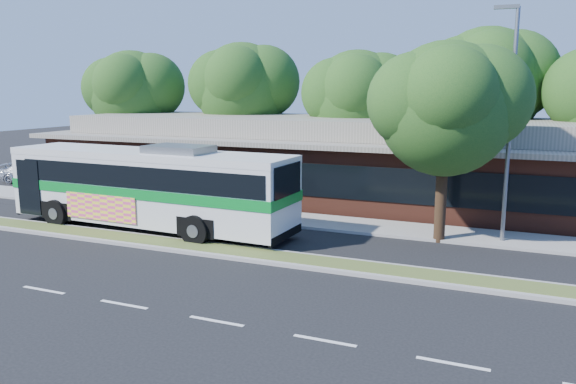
# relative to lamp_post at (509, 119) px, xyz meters

# --- Properties ---
(ground) EXTENTS (120.00, 120.00, 0.00)m
(ground) POSITION_rel_lamp_post_xyz_m (-9.56, -6.00, -4.90)
(ground) COLOR black
(ground) RESTS_ON ground
(median_strip) EXTENTS (26.00, 1.10, 0.15)m
(median_strip) POSITION_rel_lamp_post_xyz_m (-9.56, -5.40, -4.83)
(median_strip) COLOR #4D5A26
(median_strip) RESTS_ON ground
(sidewalk) EXTENTS (44.00, 2.60, 0.12)m
(sidewalk) POSITION_rel_lamp_post_xyz_m (-9.56, 0.40, -4.84)
(sidewalk) COLOR gray
(sidewalk) RESTS_ON ground
(parking_lot) EXTENTS (14.00, 12.00, 0.01)m
(parking_lot) POSITION_rel_lamp_post_xyz_m (-27.56, 4.00, -4.90)
(parking_lot) COLOR black
(parking_lot) RESTS_ON ground
(plaza_building) EXTENTS (33.20, 11.20, 4.45)m
(plaza_building) POSITION_rel_lamp_post_xyz_m (-9.56, 6.99, -2.77)
(plaza_building) COLOR #57281B
(plaza_building) RESTS_ON ground
(lamp_post) EXTENTS (0.93, 0.18, 9.07)m
(lamp_post) POSITION_rel_lamp_post_xyz_m (0.00, 0.00, 0.00)
(lamp_post) COLOR slate
(lamp_post) RESTS_ON ground
(tree_bg_a) EXTENTS (6.47, 5.80, 8.63)m
(tree_bg_a) POSITION_rel_lamp_post_xyz_m (-24.15, 9.14, 0.97)
(tree_bg_a) COLOR black
(tree_bg_a) RESTS_ON ground
(tree_bg_b) EXTENTS (6.69, 6.00, 9.00)m
(tree_bg_b) POSITION_rel_lamp_post_xyz_m (-16.13, 10.14, 1.24)
(tree_bg_b) COLOR black
(tree_bg_b) RESTS_ON ground
(tree_bg_c) EXTENTS (6.24, 5.60, 8.26)m
(tree_bg_c) POSITION_rel_lamp_post_xyz_m (-8.16, 9.13, 0.69)
(tree_bg_c) COLOR black
(tree_bg_c) RESTS_ON ground
(tree_bg_d) EXTENTS (6.91, 6.20, 9.37)m
(tree_bg_d) POSITION_rel_lamp_post_xyz_m (-1.12, 10.15, 1.52)
(tree_bg_d) COLOR black
(tree_bg_d) RESTS_ON ground
(transit_bus) EXTENTS (13.35, 3.47, 3.72)m
(transit_bus) POSITION_rel_lamp_post_xyz_m (-14.15, -3.44, -2.83)
(transit_bus) COLOR silver
(transit_bus) RESTS_ON ground
(sedan) EXTENTS (4.49, 2.16, 1.26)m
(sedan) POSITION_rel_lamp_post_xyz_m (-28.56, 3.61, -4.27)
(sedan) COLOR silver
(sedan) RESTS_ON ground
(sidewalk_tree) EXTENTS (5.77, 5.18, 7.84)m
(sidewalk_tree) POSITION_rel_lamp_post_xyz_m (-1.93, -0.58, 0.47)
(sidewalk_tree) COLOR black
(sidewalk_tree) RESTS_ON ground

